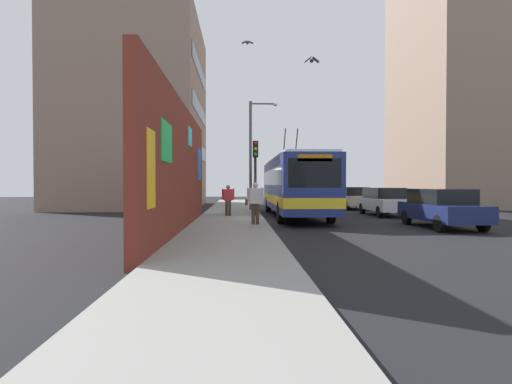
{
  "coord_description": "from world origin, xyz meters",
  "views": [
    {
      "loc": [
        -19.05,
        1.23,
        1.75
      ],
      "look_at": [
        0.92,
        0.36,
        1.39
      ],
      "focal_mm": 28.33,
      "sensor_mm": 36.0,
      "label": 1
    }
  ],
  "objects": [
    {
      "name": "parked_car_white",
      "position": [
        3.43,
        -7.0,
        0.83
      ],
      "size": [
        4.5,
        1.76,
        1.58
      ],
      "color": "white",
      "rests_on": "ground_plane"
    },
    {
      "name": "ground_plane",
      "position": [
        0.0,
        0.0,
        0.0
      ],
      "size": [
        80.0,
        80.0,
        0.0
      ],
      "primitive_type": "plane",
      "color": "black"
    },
    {
      "name": "sidewalk_slab",
      "position": [
        0.0,
        1.6,
        0.07
      ],
      "size": [
        48.0,
        3.2,
        0.15
      ],
      "primitive_type": "cube",
      "color": "gray",
      "rests_on": "ground_plane"
    },
    {
      "name": "building_far_left",
      "position": [
        13.13,
        9.2,
        7.26
      ],
      "size": [
        12.5,
        9.84,
        14.51
      ],
      "color": "gray",
      "rests_on": "ground_plane"
    },
    {
      "name": "street_lamp",
      "position": [
        6.81,
        0.25,
        4.12
      ],
      "size": [
        0.44,
        1.82,
        6.93
      ],
      "color": "#4C4C51",
      "rests_on": "sidewalk_slab"
    },
    {
      "name": "graffiti_wall",
      "position": [
        -4.06,
        3.35,
        2.35
      ],
      "size": [
        13.87,
        0.32,
        4.7
      ],
      "color": "maroon",
      "rests_on": "ground_plane"
    },
    {
      "name": "parked_car_navy",
      "position": [
        -3.04,
        -7.0,
        0.83
      ],
      "size": [
        4.47,
        1.85,
        1.58
      ],
      "color": "navy",
      "rests_on": "ground_plane"
    },
    {
      "name": "building_far_right",
      "position": [
        13.05,
        -17.0,
        10.55
      ],
      "size": [
        11.32,
        8.74,
        21.1
      ],
      "color": "gray",
      "rests_on": "ground_plane"
    },
    {
      "name": "pedestrian_midblock",
      "position": [
        1.75,
        1.76,
        1.07
      ],
      "size": [
        0.22,
        0.65,
        1.58
      ],
      "color": "#3F3326",
      "rests_on": "sidewalk_slab"
    },
    {
      "name": "parked_car_champagne",
      "position": [
        9.57,
        -7.0,
        0.83
      ],
      "size": [
        4.34,
        1.82,
        1.58
      ],
      "color": "#C6B793",
      "rests_on": "ground_plane"
    },
    {
      "name": "traffic_light",
      "position": [
        1.8,
        0.35,
        2.77
      ],
      "size": [
        0.49,
        0.28,
        3.88
      ],
      "color": "#2D382D",
      "rests_on": "sidewalk_slab"
    },
    {
      "name": "parked_car_silver",
      "position": [
        15.36,
        -7.0,
        0.83
      ],
      "size": [
        4.27,
        1.77,
        1.58
      ],
      "color": "#B7B7BC",
      "rests_on": "ground_plane"
    },
    {
      "name": "pedestrian_at_curb",
      "position": [
        -2.76,
        0.55,
        1.14
      ],
      "size": [
        0.23,
        0.75,
        1.69
      ],
      "color": "#3F3326",
      "rests_on": "sidewalk_slab"
    },
    {
      "name": "flying_pigeons",
      "position": [
        -2.21,
        -0.28,
        7.35
      ],
      "size": [
        5.68,
        2.67,
        2.61
      ],
      "color": "slate"
    },
    {
      "name": "city_bus",
      "position": [
        2.73,
        -1.8,
        1.78
      ],
      "size": [
        11.85,
        2.55,
        4.97
      ],
      "color": "navy",
      "rests_on": "ground_plane"
    }
  ]
}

